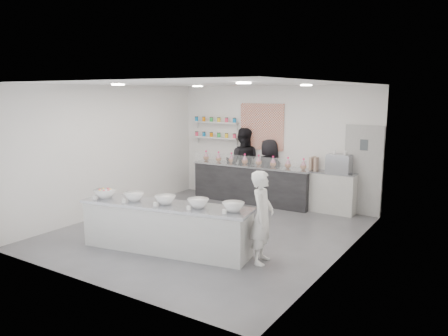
# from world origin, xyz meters

# --- Properties ---
(floor) EXTENTS (6.00, 6.00, 0.00)m
(floor) POSITION_xyz_m (0.00, 0.00, 0.00)
(floor) COLOR #515156
(floor) RESTS_ON ground
(ceiling) EXTENTS (6.00, 6.00, 0.00)m
(ceiling) POSITION_xyz_m (0.00, 0.00, 3.00)
(ceiling) COLOR white
(ceiling) RESTS_ON floor
(back_wall) EXTENTS (5.50, 0.00, 5.50)m
(back_wall) POSITION_xyz_m (0.00, 3.00, 1.50)
(back_wall) COLOR white
(back_wall) RESTS_ON floor
(left_wall) EXTENTS (0.00, 6.00, 6.00)m
(left_wall) POSITION_xyz_m (-2.75, 0.00, 1.50)
(left_wall) COLOR white
(left_wall) RESTS_ON floor
(right_wall) EXTENTS (0.00, 6.00, 6.00)m
(right_wall) POSITION_xyz_m (2.75, 0.00, 1.50)
(right_wall) COLOR white
(right_wall) RESTS_ON floor
(back_door) EXTENTS (0.88, 0.04, 2.10)m
(back_door) POSITION_xyz_m (2.30, 2.97, 1.05)
(back_door) COLOR #9E9D9B
(back_door) RESTS_ON floor
(pattern_panel) EXTENTS (1.25, 0.03, 1.20)m
(pattern_panel) POSITION_xyz_m (-0.35, 2.98, 1.95)
(pattern_panel) COLOR #A4290C
(pattern_panel) RESTS_ON back_wall
(jar_shelf_lower) EXTENTS (1.45, 0.22, 0.04)m
(jar_shelf_lower) POSITION_xyz_m (-1.75, 2.90, 1.60)
(jar_shelf_lower) COLOR silver
(jar_shelf_lower) RESTS_ON back_wall
(jar_shelf_upper) EXTENTS (1.45, 0.22, 0.04)m
(jar_shelf_upper) POSITION_xyz_m (-1.75, 2.90, 2.02)
(jar_shelf_upper) COLOR silver
(jar_shelf_upper) RESTS_ON back_wall
(preserve_jars) EXTENTS (1.45, 0.10, 0.56)m
(preserve_jars) POSITION_xyz_m (-1.75, 2.88, 1.88)
(preserve_jars) COLOR #FB3F63
(preserve_jars) RESTS_ON jar_shelf_lower
(downlight_0) EXTENTS (0.24, 0.24, 0.02)m
(downlight_0) POSITION_xyz_m (-1.40, -1.00, 2.98)
(downlight_0) COLOR white
(downlight_0) RESTS_ON ceiling
(downlight_1) EXTENTS (0.24, 0.24, 0.02)m
(downlight_1) POSITION_xyz_m (1.40, -1.00, 2.98)
(downlight_1) COLOR white
(downlight_1) RESTS_ON ceiling
(downlight_2) EXTENTS (0.24, 0.24, 0.02)m
(downlight_2) POSITION_xyz_m (-1.40, 1.60, 2.98)
(downlight_2) COLOR white
(downlight_2) RESTS_ON ceiling
(downlight_3) EXTENTS (0.24, 0.24, 0.02)m
(downlight_3) POSITION_xyz_m (1.40, 1.60, 2.98)
(downlight_3) COLOR white
(downlight_3) RESTS_ON ceiling
(prep_counter) EXTENTS (3.27, 1.31, 0.87)m
(prep_counter) POSITION_xyz_m (-0.02, -1.31, 0.44)
(prep_counter) COLOR silver
(prep_counter) RESTS_ON floor
(back_bar) EXTENTS (3.23, 0.68, 0.99)m
(back_bar) POSITION_xyz_m (-0.43, 2.59, 0.50)
(back_bar) COLOR black
(back_bar) RESTS_ON floor
(sneeze_guard) EXTENTS (3.16, 0.11, 0.27)m
(sneeze_guard) POSITION_xyz_m (-0.42, 2.31, 1.13)
(sneeze_guard) COLOR white
(sneeze_guard) RESTS_ON back_bar
(espresso_ledge) EXTENTS (1.32, 0.42, 0.98)m
(espresso_ledge) POSITION_xyz_m (1.55, 2.78, 0.49)
(espresso_ledge) COLOR silver
(espresso_ledge) RESTS_ON floor
(espresso_machine) EXTENTS (0.55, 0.38, 0.42)m
(espresso_machine) POSITION_xyz_m (1.80, 2.78, 1.19)
(espresso_machine) COLOR #93969E
(espresso_machine) RESTS_ON espresso_ledge
(cup_stacks) EXTENTS (0.24, 0.24, 0.32)m
(cup_stacks) POSITION_xyz_m (1.18, 2.78, 1.14)
(cup_stacks) COLOR tan
(cup_stacks) RESTS_ON espresso_ledge
(prep_bowls) EXTENTS (3.02, 1.02, 0.15)m
(prep_bowls) POSITION_xyz_m (-0.02, -1.31, 0.95)
(prep_bowls) COLOR white
(prep_bowls) RESTS_ON prep_counter
(label_cards) EXTENTS (2.66, 0.04, 0.07)m
(label_cards) POSITION_xyz_m (-0.11, -1.81, 0.91)
(label_cards) COLOR white
(label_cards) RESTS_ON prep_counter
(cookie_bags) EXTENTS (2.96, 0.24, 0.27)m
(cookie_bags) POSITION_xyz_m (-0.43, 2.59, 1.13)
(cookie_bags) COLOR #C36889
(cookie_bags) RESTS_ON back_bar
(woman_prep) EXTENTS (0.50, 0.65, 1.57)m
(woman_prep) POSITION_xyz_m (1.70, -0.87, 0.79)
(woman_prep) COLOR white
(woman_prep) RESTS_ON floor
(staff_left) EXTENTS (1.14, 1.02, 1.91)m
(staff_left) POSITION_xyz_m (-0.83, 2.84, 0.96)
(staff_left) COLOR black
(staff_left) RESTS_ON floor
(staff_right) EXTENTS (0.95, 0.81, 1.66)m
(staff_right) POSITION_xyz_m (-0.05, 2.84, 0.83)
(staff_right) COLOR black
(staff_right) RESTS_ON floor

